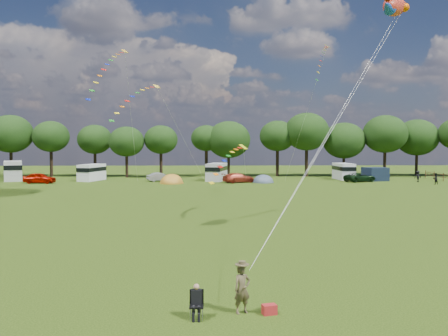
{
  "coord_description": "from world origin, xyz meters",
  "views": [
    {
      "loc": [
        -0.66,
        -25.08,
        5.84
      ],
      "look_at": [
        0.0,
        8.0,
        4.0
      ],
      "focal_mm": 40.0,
      "sensor_mm": 36.0,
      "label": 1
    }
  ],
  "objects_px": {
    "tent_orange": "(172,183)",
    "camp_chair": "(196,297)",
    "campervan_d": "(344,171)",
    "tent_greyblue": "(263,182)",
    "campervan_b": "(92,172)",
    "car_c": "(239,178)",
    "kite_flyer": "(242,289)",
    "car_a": "(40,178)",
    "car_d": "(360,177)",
    "campervan_c": "(217,171)",
    "walker_b": "(418,176)",
    "campervan_a": "(13,170)",
    "fish_kite": "(393,5)",
    "car_b": "(160,177)",
    "walker_a": "(435,179)"
  },
  "relations": [
    {
      "from": "car_a",
      "to": "campervan_a",
      "type": "height_order",
      "value": "campervan_a"
    },
    {
      "from": "campervan_d",
      "to": "walker_a",
      "type": "distance_m",
      "value": 13.14
    },
    {
      "from": "campervan_b",
      "to": "camp_chair",
      "type": "height_order",
      "value": "campervan_b"
    },
    {
      "from": "campervan_b",
      "to": "tent_greyblue",
      "type": "xyz_separation_m",
      "value": [
        24.51,
        -3.77,
        -1.25
      ]
    },
    {
      "from": "car_d",
      "to": "campervan_d",
      "type": "relative_size",
      "value": 0.92
    },
    {
      "from": "campervan_b",
      "to": "car_b",
      "type": "bearing_deg",
      "value": -80.34
    },
    {
      "from": "campervan_b",
      "to": "campervan_d",
      "type": "distance_m",
      "value": 37.06
    },
    {
      "from": "campervan_d",
      "to": "kite_flyer",
      "type": "distance_m",
      "value": 60.06
    },
    {
      "from": "car_c",
      "to": "car_d",
      "type": "height_order",
      "value": "car_c"
    },
    {
      "from": "campervan_c",
      "to": "camp_chair",
      "type": "relative_size",
      "value": 4.72
    },
    {
      "from": "campervan_c",
      "to": "fish_kite",
      "type": "bearing_deg",
      "value": -154.11
    },
    {
      "from": "car_c",
      "to": "kite_flyer",
      "type": "height_order",
      "value": "kite_flyer"
    },
    {
      "from": "car_a",
      "to": "kite_flyer",
      "type": "relative_size",
      "value": 2.64
    },
    {
      "from": "car_b",
      "to": "fish_kite",
      "type": "height_order",
      "value": "fish_kite"
    },
    {
      "from": "car_b",
      "to": "car_d",
      "type": "relative_size",
      "value": 0.75
    },
    {
      "from": "campervan_c",
      "to": "tent_orange",
      "type": "xyz_separation_m",
      "value": [
        -6.11,
        -4.73,
        -1.33
      ]
    },
    {
      "from": "campervan_c",
      "to": "campervan_d",
      "type": "relative_size",
      "value": 1.08
    },
    {
      "from": "campervan_c",
      "to": "tent_greyblue",
      "type": "relative_size",
      "value": 1.7
    },
    {
      "from": "campervan_b",
      "to": "walker_b",
      "type": "bearing_deg",
      "value": -77.06
    },
    {
      "from": "tent_orange",
      "to": "car_b",
      "type": "bearing_deg",
      "value": 117.6
    },
    {
      "from": "tent_orange",
      "to": "camp_chair",
      "type": "distance_m",
      "value": 51.46
    },
    {
      "from": "car_c",
      "to": "camp_chair",
      "type": "xyz_separation_m",
      "value": [
        -3.97,
        -52.42,
        0.03
      ]
    },
    {
      "from": "car_b",
      "to": "walker_b",
      "type": "xyz_separation_m",
      "value": [
        36.23,
        -1.95,
        0.19
      ]
    },
    {
      "from": "tent_orange",
      "to": "tent_greyblue",
      "type": "height_order",
      "value": "tent_orange"
    },
    {
      "from": "car_b",
      "to": "campervan_b",
      "type": "bearing_deg",
      "value": 58.42
    },
    {
      "from": "kite_flyer",
      "to": "campervan_c",
      "type": "bearing_deg",
      "value": 66.81
    },
    {
      "from": "campervan_d",
      "to": "camp_chair",
      "type": "bearing_deg",
      "value": 156.64
    },
    {
      "from": "car_c",
      "to": "tent_orange",
      "type": "relative_size",
      "value": 1.23
    },
    {
      "from": "car_c",
      "to": "campervan_c",
      "type": "xyz_separation_m",
      "value": [
        -3.03,
        3.51,
        0.68
      ]
    },
    {
      "from": "car_b",
      "to": "walker_a",
      "type": "xyz_separation_m",
      "value": [
        36.96,
        -5.85,
        0.14
      ]
    },
    {
      "from": "tent_greyblue",
      "to": "kite_flyer",
      "type": "height_order",
      "value": "kite_flyer"
    },
    {
      "from": "campervan_d",
      "to": "tent_orange",
      "type": "height_order",
      "value": "campervan_d"
    },
    {
      "from": "kite_flyer",
      "to": "walker_b",
      "type": "xyz_separation_m",
      "value": [
        27.61,
        52.51,
        -0.02
      ]
    },
    {
      "from": "campervan_d",
      "to": "tent_greyblue",
      "type": "xyz_separation_m",
      "value": [
        -12.53,
        -5.21,
        -1.28
      ]
    },
    {
      "from": "fish_kite",
      "to": "walker_a",
      "type": "bearing_deg",
      "value": 8.38
    },
    {
      "from": "campervan_b",
      "to": "campervan_d",
      "type": "height_order",
      "value": "campervan_d"
    },
    {
      "from": "kite_flyer",
      "to": "fish_kite",
      "type": "bearing_deg",
      "value": 28.29
    },
    {
      "from": "campervan_b",
      "to": "car_a",
      "type": "bearing_deg",
      "value": 142.64
    },
    {
      "from": "campervan_a",
      "to": "tent_orange",
      "type": "bearing_deg",
      "value": -125.59
    },
    {
      "from": "tent_orange",
      "to": "car_a",
      "type": "bearing_deg",
      "value": 177.88
    },
    {
      "from": "tent_greyblue",
      "to": "car_c",
      "type": "bearing_deg",
      "value": 179.83
    },
    {
      "from": "car_a",
      "to": "car_d",
      "type": "xyz_separation_m",
      "value": [
        44.27,
        1.63,
        -0.09
      ]
    },
    {
      "from": "tent_orange",
      "to": "fish_kite",
      "type": "distance_m",
      "value": 44.2
    },
    {
      "from": "car_c",
      "to": "campervan_d",
      "type": "distance_m",
      "value": 16.78
    },
    {
      "from": "camp_chair",
      "to": "campervan_a",
      "type": "bearing_deg",
      "value": 116.62
    },
    {
      "from": "campervan_a",
      "to": "tent_greyblue",
      "type": "bearing_deg",
      "value": -119.06
    },
    {
      "from": "car_b",
      "to": "walker_a",
      "type": "relative_size",
      "value": 2.3
    },
    {
      "from": "campervan_d",
      "to": "tent_greyblue",
      "type": "bearing_deg",
      "value": 108.28
    },
    {
      "from": "car_d",
      "to": "campervan_b",
      "type": "height_order",
      "value": "campervan_b"
    },
    {
      "from": "car_c",
      "to": "campervan_a",
      "type": "relative_size",
      "value": 0.71
    }
  ]
}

